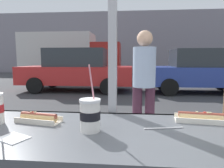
{
  "coord_description": "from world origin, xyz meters",
  "views": [
    {
      "loc": [
        0.11,
        -1.16,
        1.33
      ],
      "look_at": [
        -0.19,
        2.14,
        0.92
      ],
      "focal_mm": 31.99,
      "sensor_mm": 36.0,
      "label": 1
    }
  ],
  "objects_px": {
    "soda_cup_right": "(90,115)",
    "box_truck": "(70,55)",
    "hotdog_tray_far": "(39,118)",
    "hotdog_tray_near": "(200,117)",
    "parked_car_red": "(77,70)",
    "parked_car_blue": "(198,71)",
    "pedestrian": "(144,80)"
  },
  "relations": [
    {
      "from": "hotdog_tray_near",
      "to": "pedestrian",
      "type": "distance_m",
      "value": 1.8
    },
    {
      "from": "box_truck",
      "to": "hotdog_tray_near",
      "type": "bearing_deg",
      "value": -69.95
    },
    {
      "from": "parked_car_red",
      "to": "box_truck",
      "type": "distance_m",
      "value": 4.77
    },
    {
      "from": "parked_car_red",
      "to": "parked_car_blue",
      "type": "xyz_separation_m",
      "value": [
        4.98,
        0.0,
        -0.02
      ]
    },
    {
      "from": "parked_car_red",
      "to": "pedestrian",
      "type": "height_order",
      "value": "parked_car_red"
    },
    {
      "from": "soda_cup_right",
      "to": "parked_car_red",
      "type": "distance_m",
      "value": 7.69
    },
    {
      "from": "hotdog_tray_near",
      "to": "box_truck",
      "type": "distance_m",
      "value": 12.4
    },
    {
      "from": "soda_cup_right",
      "to": "hotdog_tray_near",
      "type": "distance_m",
      "value": 0.59
    },
    {
      "from": "soda_cup_right",
      "to": "parked_car_red",
      "type": "xyz_separation_m",
      "value": [
        -2.05,
        7.41,
        -0.19
      ]
    },
    {
      "from": "hotdog_tray_near",
      "to": "pedestrian",
      "type": "height_order",
      "value": "pedestrian"
    },
    {
      "from": "hotdog_tray_far",
      "to": "box_truck",
      "type": "xyz_separation_m",
      "value": [
        -3.4,
        11.72,
        0.58
      ]
    },
    {
      "from": "soda_cup_right",
      "to": "box_truck",
      "type": "bearing_deg",
      "value": 107.35
    },
    {
      "from": "soda_cup_right",
      "to": "pedestrian",
      "type": "xyz_separation_m",
      "value": [
        0.38,
        1.98,
        -0.05
      ]
    },
    {
      "from": "soda_cup_right",
      "to": "pedestrian",
      "type": "height_order",
      "value": "pedestrian"
    },
    {
      "from": "box_truck",
      "to": "hotdog_tray_far",
      "type": "bearing_deg",
      "value": -73.83
    },
    {
      "from": "hotdog_tray_near",
      "to": "parked_car_blue",
      "type": "distance_m",
      "value": 7.6
    },
    {
      "from": "soda_cup_right",
      "to": "hotdog_tray_near",
      "type": "xyz_separation_m",
      "value": [
        0.55,
        0.19,
        -0.06
      ]
    },
    {
      "from": "parked_car_blue",
      "to": "parked_car_red",
      "type": "bearing_deg",
      "value": -180.0
    },
    {
      "from": "soda_cup_right",
      "to": "hotdog_tray_far",
      "type": "distance_m",
      "value": 0.32
    },
    {
      "from": "hotdog_tray_near",
      "to": "hotdog_tray_far",
      "type": "xyz_separation_m",
      "value": [
        -0.85,
        -0.08,
        0.0
      ]
    },
    {
      "from": "hotdog_tray_far",
      "to": "box_truck",
      "type": "distance_m",
      "value": 12.22
    },
    {
      "from": "hotdog_tray_near",
      "to": "box_truck",
      "type": "height_order",
      "value": "box_truck"
    },
    {
      "from": "parked_car_red",
      "to": "box_truck",
      "type": "height_order",
      "value": "box_truck"
    },
    {
      "from": "hotdog_tray_far",
      "to": "parked_car_red",
      "type": "xyz_separation_m",
      "value": [
        -1.75,
        7.3,
        -0.13
      ]
    },
    {
      "from": "parked_car_blue",
      "to": "box_truck",
      "type": "bearing_deg",
      "value": 146.29
    },
    {
      "from": "hotdog_tray_near",
      "to": "box_truck",
      "type": "xyz_separation_m",
      "value": [
        -4.25,
        11.64,
        0.58
      ]
    },
    {
      "from": "hotdog_tray_near",
      "to": "parked_car_blue",
      "type": "bearing_deg",
      "value": 71.77
    },
    {
      "from": "parked_car_red",
      "to": "soda_cup_right",
      "type": "bearing_deg",
      "value": -74.53
    },
    {
      "from": "parked_car_red",
      "to": "pedestrian",
      "type": "xyz_separation_m",
      "value": [
        2.43,
        -5.42,
        0.14
      ]
    },
    {
      "from": "pedestrian",
      "to": "parked_car_red",
      "type": "bearing_deg",
      "value": 114.15
    },
    {
      "from": "hotdog_tray_near",
      "to": "pedestrian",
      "type": "relative_size",
      "value": 0.16
    },
    {
      "from": "hotdog_tray_far",
      "to": "parked_car_blue",
      "type": "bearing_deg",
      "value": 66.16
    }
  ]
}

